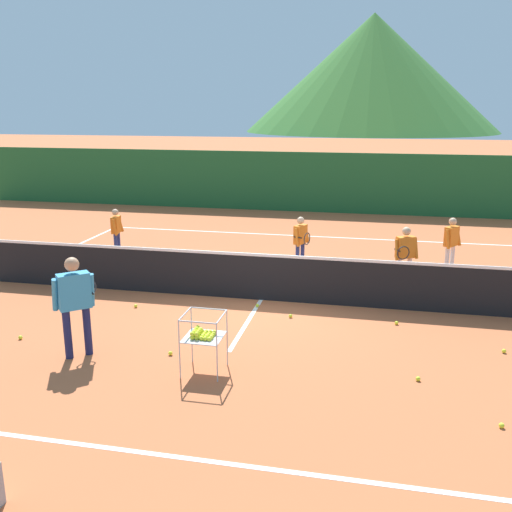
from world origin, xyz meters
name	(u,v)px	position (x,y,z in m)	size (l,w,h in m)	color
ground_plane	(261,300)	(0.00, 0.00, 0.00)	(120.00, 120.00, 0.00)	#BC6038
line_baseline_near	(165,455)	(0.00, -5.45, 0.00)	(12.12, 0.08, 0.01)	white
line_baseline_far	(301,236)	(0.00, 6.01, 0.00)	(12.12, 0.08, 0.01)	white
line_service_center	(261,300)	(0.00, 0.00, 0.00)	(0.08, 5.20, 0.01)	white
tennis_net	(261,276)	(0.00, 0.00, 0.50)	(12.31, 0.08, 1.05)	#333338
instructor	(75,298)	(-2.28, -3.21, 0.97)	(0.62, 0.76, 1.62)	#191E4C
student_0	(116,228)	(-4.42, 2.69, 0.74)	(0.23, 0.50, 1.24)	navy
student_1	(301,238)	(0.47, 2.41, 0.77)	(0.41, 0.70, 1.28)	navy
student_2	(405,251)	(2.86, 1.48, 0.80)	(0.55, 0.63, 1.34)	silver
student_3	(451,240)	(3.96, 2.85, 0.79)	(0.45, 0.50, 1.32)	silver
ball_cart	(202,334)	(-0.20, -3.33, 0.59)	(0.58, 0.58, 0.90)	#B7B7BC
tennis_ball_0	(257,306)	(0.02, -0.44, 0.03)	(0.07, 0.07, 0.07)	yellow
tennis_ball_3	(504,351)	(4.32, -1.71, 0.03)	(0.07, 0.07, 0.07)	yellow
tennis_ball_4	(418,379)	(2.92, -2.98, 0.03)	(0.07, 0.07, 0.07)	yellow
tennis_ball_5	(170,353)	(-0.88, -2.91, 0.03)	(0.07, 0.07, 0.07)	yellow
tennis_ball_6	(20,337)	(-3.59, -2.84, 0.03)	(0.07, 0.07, 0.07)	yellow
tennis_ball_7	(502,425)	(3.85, -4.05, 0.03)	(0.07, 0.07, 0.07)	yellow
tennis_ball_8	(291,316)	(0.74, -0.87, 0.03)	(0.07, 0.07, 0.07)	yellow
tennis_ball_9	(397,323)	(2.67, -0.82, 0.03)	(0.07, 0.07, 0.07)	yellow
tennis_ball_10	(136,306)	(-2.32, -0.97, 0.03)	(0.07, 0.07, 0.07)	yellow
windscreen_fence	(316,182)	(0.00, 10.13, 1.10)	(26.67, 0.08, 2.20)	#1E5B2D
hill_0	(372,73)	(0.59, 79.28, 8.44)	(37.37, 37.37, 16.89)	#38702D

